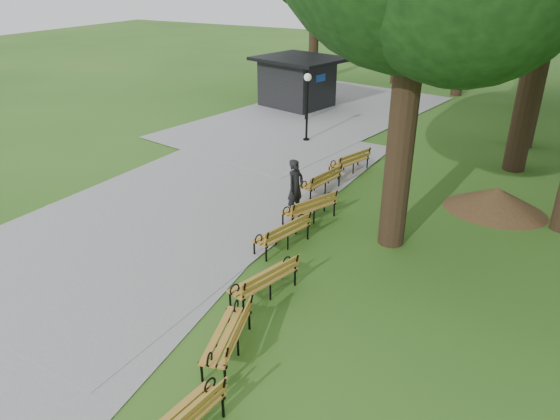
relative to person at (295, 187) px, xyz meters
The scene contains 12 objects.
ground 3.41m from the person, 80.67° to the right, with size 100.00×100.00×0.00m, color #2D5E1B.
path 3.58m from the person, behind, with size 12.00×38.00×0.06m, color gray.
person is the anchor object (origin of this frame).
kiosk 13.51m from the person, 116.73° to the left, with size 4.22×3.67×2.64m, color black, non-canonical shape.
lamp_post 7.44m from the person, 113.24° to the left, with size 0.32×0.32×2.90m.
dirt_mound 6.25m from the person, 30.47° to the left, with size 2.60×2.60×0.76m, color #47301C.
bench_1 6.55m from the person, 74.65° to the right, with size 1.90×0.64×0.88m, color #B17B28, non-canonical shape.
bench_2 4.50m from the person, 72.23° to the right, with size 1.90×0.64×0.88m, color #B17B28, non-canonical shape.
bench_3 2.19m from the person, 72.58° to the right, with size 1.90×0.64×0.88m, color #B17B28, non-canonical shape.
bench_4 0.78m from the person, 23.53° to the right, with size 1.90×0.64×0.88m, color #B17B28, non-canonical shape.
bench_5 1.85m from the person, 89.72° to the left, with size 1.90×0.64×0.88m, color #B17B28, non-canonical shape.
bench_6 4.03m from the person, 87.76° to the left, with size 1.90×0.64×0.88m, color #B17B28, non-canonical shape.
Camera 1 is at (5.90, -9.53, 6.88)m, focal length 33.05 mm.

